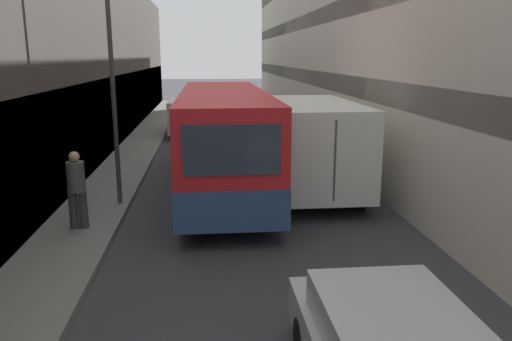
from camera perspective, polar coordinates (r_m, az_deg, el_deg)
name	(u,v)px	position (r m, az deg, el deg)	size (l,w,h in m)	color
ground_plane	(243,187)	(15.76, -1.44, -1.89)	(150.00, 150.00, 0.00)	#38383D
sidewalk_left	(109,188)	(16.00, -16.40, -1.93)	(1.78, 60.00, 0.15)	gray
building_left_shopfront	(31,71)	(16.01, -24.35, 10.35)	(2.40, 60.00, 7.98)	#423D38
bus	(223,138)	(15.20, -3.74, 3.73)	(2.47, 10.27, 3.03)	red
box_truck	(306,140)	(15.46, 5.77, 3.48)	(2.35, 7.32, 2.75)	silver
panel_van	(188,115)	(26.53, -7.73, 6.34)	(1.92, 4.42, 1.82)	#BCBCC1
pedestrian	(77,187)	(12.08, -19.82, -1.83)	(0.42, 0.40, 1.80)	#383838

